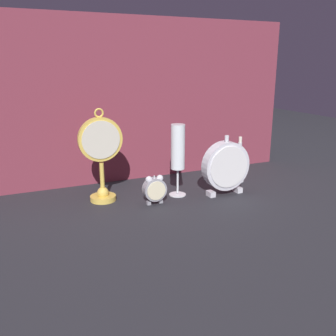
{
  "coord_description": "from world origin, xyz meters",
  "views": [
    {
      "loc": [
        -0.47,
        -0.99,
        0.43
      ],
      "look_at": [
        0.0,
        0.08,
        0.1
      ],
      "focal_mm": 40.0,
      "sensor_mm": 36.0,
      "label": 1
    }
  ],
  "objects_px": {
    "mantel_clock_silver": "(226,166)",
    "brass_candlestick": "(239,166)",
    "champagne_flute": "(178,151)",
    "alarm_clock_twin_bell": "(155,188)",
    "pocket_watch_on_stand": "(101,157)"
  },
  "relations": [
    {
      "from": "champagne_flute",
      "to": "pocket_watch_on_stand",
      "type": "bearing_deg",
      "value": 168.09
    },
    {
      "from": "mantel_clock_silver",
      "to": "champagne_flute",
      "type": "distance_m",
      "value": 0.17
    },
    {
      "from": "mantel_clock_silver",
      "to": "brass_candlestick",
      "type": "bearing_deg",
      "value": 39.44
    },
    {
      "from": "alarm_clock_twin_bell",
      "to": "champagne_flute",
      "type": "bearing_deg",
      "value": 24.39
    },
    {
      "from": "alarm_clock_twin_bell",
      "to": "brass_candlestick",
      "type": "distance_m",
      "value": 0.39
    },
    {
      "from": "alarm_clock_twin_bell",
      "to": "brass_candlestick",
      "type": "bearing_deg",
      "value": 13.48
    },
    {
      "from": "pocket_watch_on_stand",
      "to": "brass_candlestick",
      "type": "relative_size",
      "value": 1.75
    },
    {
      "from": "mantel_clock_silver",
      "to": "brass_candlestick",
      "type": "height_order",
      "value": "mantel_clock_silver"
    },
    {
      "from": "mantel_clock_silver",
      "to": "champagne_flute",
      "type": "xyz_separation_m",
      "value": [
        -0.15,
        0.06,
        0.05
      ]
    },
    {
      "from": "brass_candlestick",
      "to": "alarm_clock_twin_bell",
      "type": "bearing_deg",
      "value": -166.52
    },
    {
      "from": "pocket_watch_on_stand",
      "to": "champagne_flute",
      "type": "distance_m",
      "value": 0.25
    },
    {
      "from": "brass_candlestick",
      "to": "mantel_clock_silver",
      "type": "bearing_deg",
      "value": -140.56
    },
    {
      "from": "pocket_watch_on_stand",
      "to": "alarm_clock_twin_bell",
      "type": "xyz_separation_m",
      "value": [
        0.14,
        -0.1,
        -0.09
      ]
    },
    {
      "from": "brass_candlestick",
      "to": "champagne_flute",
      "type": "bearing_deg",
      "value": -170.89
    },
    {
      "from": "alarm_clock_twin_bell",
      "to": "mantel_clock_silver",
      "type": "bearing_deg",
      "value": -2.79
    }
  ]
}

